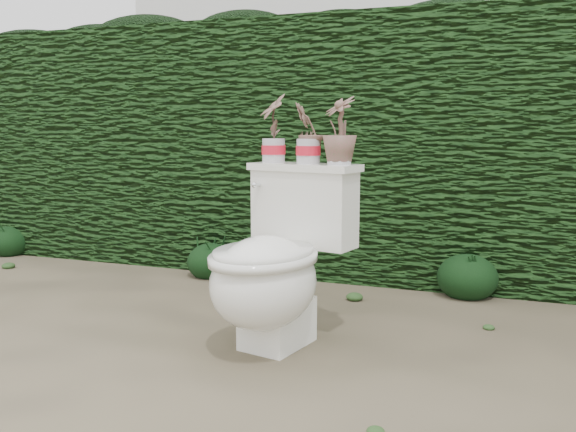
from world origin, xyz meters
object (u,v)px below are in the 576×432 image
(potted_plant_center, at_px, (308,135))
(potted_plant_left, at_px, (274,130))
(potted_plant_right, at_px, (339,132))
(toilet, at_px, (275,266))

(potted_plant_center, bearing_deg, potted_plant_left, -73.31)
(potted_plant_center, relative_size, potted_plant_right, 0.92)
(potted_plant_left, bearing_deg, potted_plant_center, 39.98)
(potted_plant_left, bearing_deg, toilet, -15.52)
(toilet, xyz_separation_m, potted_plant_left, (-0.11, 0.27, 0.57))
(toilet, bearing_deg, potted_plant_center, 85.13)
(potted_plant_right, bearing_deg, potted_plant_center, -149.56)
(toilet, relative_size, potted_plant_left, 2.61)
(potted_plant_left, xyz_separation_m, potted_plant_center, (0.18, -0.04, -0.02))
(potted_plant_right, bearing_deg, toilet, -95.72)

